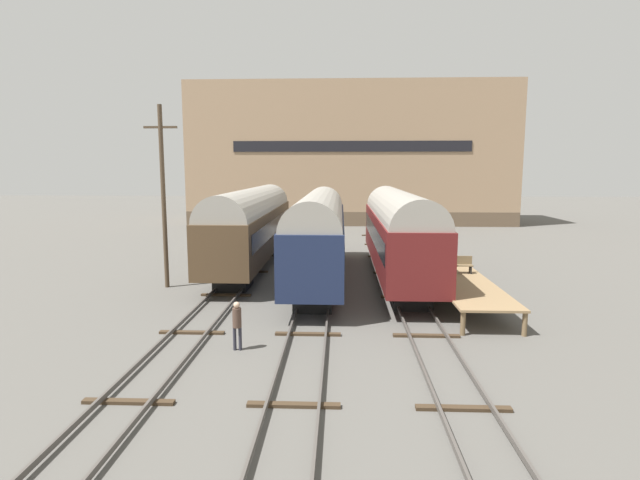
% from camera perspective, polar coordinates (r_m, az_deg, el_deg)
% --- Properties ---
extents(ground_plane, '(200.00, 200.00, 0.00)m').
position_cam_1_polar(ground_plane, '(22.95, -0.89, -8.40)').
color(ground_plane, '#56544F').
extents(track_left, '(2.60, 60.00, 0.26)m').
position_cam_1_polar(track_left, '(23.63, -12.33, -7.75)').
color(track_left, '#4C4742').
rests_on(track_left, ground).
extents(track_middle, '(2.60, 60.00, 0.26)m').
position_cam_1_polar(track_middle, '(22.91, -0.89, -8.06)').
color(track_middle, '#4C4742').
rests_on(track_middle, ground).
extents(track_right, '(2.60, 60.00, 0.26)m').
position_cam_1_polar(track_right, '(23.12, 10.82, -8.06)').
color(track_right, '#4C4742').
rests_on(track_right, ground).
extents(train_car_navy, '(2.91, 17.99, 5.23)m').
position_cam_1_polar(train_car_navy, '(29.11, -0.12, 1.14)').
color(train_car_navy, black).
rests_on(train_car_navy, ground).
extents(train_car_brown, '(3.04, 18.50, 5.26)m').
position_cam_1_polar(train_car_brown, '(33.49, -7.80, 1.98)').
color(train_car_brown, black).
rests_on(train_car_brown, ground).
extents(train_car_maroon, '(2.95, 17.54, 5.28)m').
position_cam_1_polar(train_car_maroon, '(29.71, 8.92, 1.23)').
color(train_car_maroon, black).
rests_on(train_car_maroon, ground).
extents(station_platform, '(2.70, 12.21, 1.06)m').
position_cam_1_polar(station_platform, '(26.49, 15.59, -4.29)').
color(station_platform, '#8C704C').
rests_on(station_platform, ground).
extents(bench, '(1.40, 0.40, 0.91)m').
position_cam_1_polar(bench, '(27.40, 15.59, -2.66)').
color(bench, brown).
rests_on(bench, station_platform).
extents(person_worker, '(0.32, 0.32, 1.80)m').
position_cam_1_polar(person_worker, '(18.45, -9.47, -9.12)').
color(person_worker, '#282833').
rests_on(person_worker, ground).
extents(utility_pole, '(1.80, 0.24, 9.93)m').
position_cam_1_polar(utility_pole, '(28.50, -17.47, 4.93)').
color(utility_pole, '#473828').
rests_on(utility_pole, ground).
extents(warehouse_building, '(38.31, 10.87, 16.50)m').
position_cam_1_polar(warehouse_building, '(62.56, 3.51, 9.67)').
color(warehouse_building, brown).
rests_on(warehouse_building, ground).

